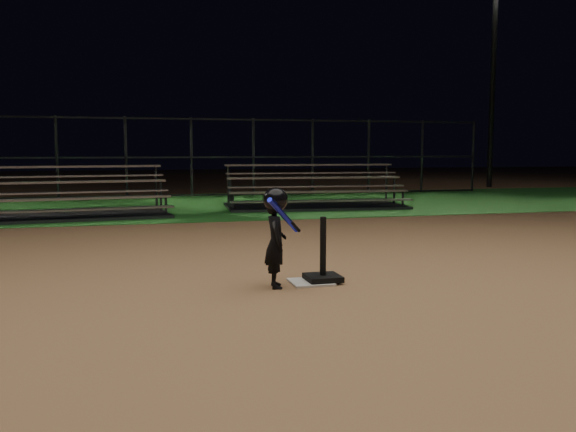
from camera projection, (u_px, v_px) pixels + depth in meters
The scene contains 9 objects.
ground at pixel (311, 283), 6.78m from camera, with size 80.00×80.00×0.00m, color #9A6C45.
grass_strip at pixel (203, 205), 16.39m from camera, with size 60.00×8.00×0.01m, color #1E5C1D.
home_plate at pixel (311, 282), 6.78m from camera, with size 0.45×0.45×0.02m, color beige.
batting_tee at pixel (323, 269), 6.80m from camera, with size 0.38×0.38×0.72m.
child_batter at pixel (276, 235), 6.51m from camera, with size 0.46×0.55×1.09m.
bleacher_left at pixel (60, 207), 13.27m from camera, with size 4.82×2.76×1.12m.
bleacher_right at pixel (315, 199), 15.64m from camera, with size 4.67×2.54×1.11m.
backstop_fence at pixel (191, 157), 19.14m from camera, with size 20.08×0.08×2.50m.
light_pole_right at pixel (494, 61), 23.64m from camera, with size 0.90×0.53×8.30m.
Camera 1 is at (-1.94, -6.37, 1.48)m, focal length 37.83 mm.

